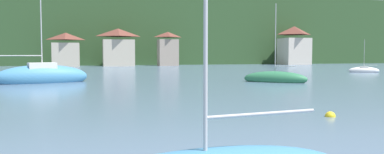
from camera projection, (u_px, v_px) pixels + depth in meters
name	position (u px, v px, depth m)	size (l,w,h in m)	color
wooded_hillside	(47.00, 39.00, 119.86)	(352.00, 69.80, 36.39)	#2D4C28
shore_building_west	(66.00, 50.00, 78.43)	(5.65, 4.46, 7.03)	#BCB29E
shore_building_westcentral	(118.00, 48.00, 81.61)	(6.91, 5.12, 8.11)	#BCB29E
shore_building_central	(168.00, 49.00, 83.80)	(4.52, 3.52, 7.51)	gray
shore_building_eastcentral	(294.00, 46.00, 93.69)	(6.74, 6.21, 9.47)	beige
sailboat_far_4	(42.00, 76.00, 33.62)	(8.28, 4.37, 12.68)	teal
sailboat_far_6	(364.00, 70.00, 53.07)	(4.21, 3.08, 4.91)	white
sailboat_mid_9	(275.00, 79.00, 34.31)	(5.42, 4.99, 7.49)	#2D754C
mooring_buoy_near	(330.00, 117.00, 15.36)	(0.43, 0.43, 0.43)	yellow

